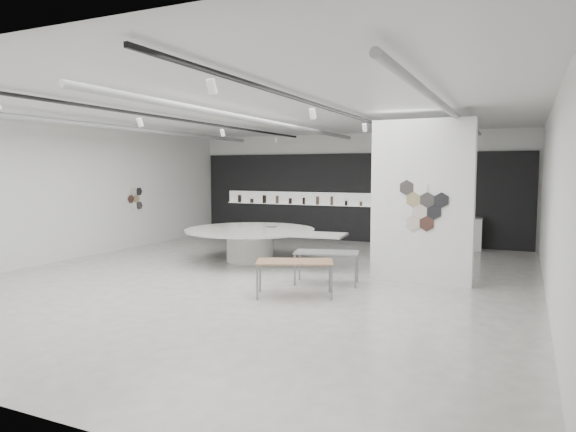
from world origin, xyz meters
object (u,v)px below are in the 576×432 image
at_px(partition_column, 422,202).
at_px(kitchen_counter, 452,233).
at_px(sample_table_stone, 327,255).
at_px(display_island, 252,240).
at_px(sample_table_wood, 295,264).

relative_size(partition_column, kitchen_counter, 1.93).
relative_size(sample_table_stone, kitchen_counter, 0.81).
relative_size(partition_column, display_island, 0.75).
distance_m(partition_column, kitchen_counter, 5.70).
bearing_deg(display_island, kitchen_counter, 40.01).
distance_m(display_island, sample_table_stone, 3.37).
bearing_deg(sample_table_stone, display_island, 147.78).
height_order(partition_column, sample_table_wood, partition_column).
distance_m(sample_table_wood, sample_table_stone, 1.32).
relative_size(display_island, sample_table_stone, 3.16).
height_order(display_island, sample_table_stone, display_island).
relative_size(partition_column, sample_table_wood, 2.15).
distance_m(display_island, kitchen_counter, 6.66).
height_order(display_island, sample_table_wood, display_island).
bearing_deg(kitchen_counter, sample_table_stone, -110.63).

